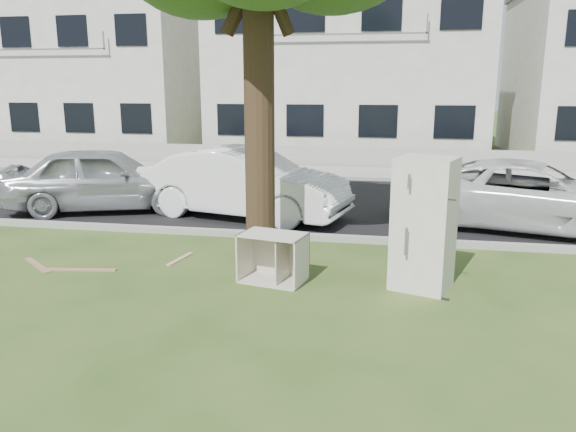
% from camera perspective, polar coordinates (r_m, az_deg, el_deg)
% --- Properties ---
extents(ground, '(120.00, 120.00, 0.00)m').
position_cam_1_polar(ground, '(8.65, -2.88, -6.63)').
color(ground, '#2A4719').
extents(road, '(120.00, 7.00, 0.01)m').
position_cam_1_polar(road, '(14.34, 2.59, 1.43)').
color(road, black).
rests_on(road, ground).
extents(kerb_near, '(120.00, 0.18, 0.12)m').
position_cam_1_polar(kerb_near, '(10.94, 0.05, -2.34)').
color(kerb_near, gray).
rests_on(kerb_near, ground).
extents(kerb_far, '(120.00, 0.18, 0.12)m').
position_cam_1_polar(kerb_far, '(17.81, 4.15, 3.71)').
color(kerb_far, gray).
rests_on(kerb_far, ground).
extents(sidewalk, '(120.00, 2.80, 0.01)m').
position_cam_1_polar(sidewalk, '(19.23, 4.63, 4.42)').
color(sidewalk, gray).
rests_on(sidewalk, ground).
extents(low_wall, '(120.00, 0.15, 0.70)m').
position_cam_1_polar(low_wall, '(20.76, 5.10, 6.02)').
color(low_wall, gray).
rests_on(low_wall, ground).
extents(townhouse_left, '(10.20, 8.16, 7.04)m').
position_cam_1_polar(townhouse_left, '(28.97, -18.83, 13.71)').
color(townhouse_left, silver).
rests_on(townhouse_left, ground).
extents(townhouse_center, '(11.22, 8.16, 7.44)m').
position_cam_1_polar(townhouse_center, '(25.50, 6.34, 14.92)').
color(townhouse_center, silver).
rests_on(townhouse_center, ground).
extents(fridge, '(0.99, 0.96, 1.93)m').
position_cam_1_polar(fridge, '(8.36, 13.65, -0.78)').
color(fridge, silver).
rests_on(fridge, ground).
extents(cabinet, '(1.07, 0.79, 0.75)m').
position_cam_1_polar(cabinet, '(8.53, -1.54, -4.25)').
color(cabinet, white).
rests_on(cabinet, ground).
extents(plank_a, '(1.15, 0.26, 0.02)m').
position_cam_1_polar(plank_a, '(9.72, -20.30, -5.14)').
color(plank_a, '#9D754C').
rests_on(plank_a, ground).
extents(plank_b, '(0.85, 0.71, 0.02)m').
position_cam_1_polar(plank_b, '(10.22, -24.11, -4.59)').
color(plank_b, '#966C4E').
rests_on(plank_b, ground).
extents(plank_c, '(0.22, 0.75, 0.02)m').
position_cam_1_polar(plank_c, '(9.85, -10.91, -4.30)').
color(plank_c, tan).
rests_on(plank_c, ground).
extents(car_center, '(4.96, 2.70, 1.55)m').
position_cam_1_polar(car_center, '(12.65, -4.48, 3.36)').
color(car_center, white).
rests_on(car_center, ground).
extents(car_right, '(5.49, 3.52, 1.41)m').
position_cam_1_polar(car_right, '(12.62, 23.47, 1.94)').
color(car_right, silver).
rests_on(car_right, ground).
extents(car_left, '(4.83, 3.17, 1.53)m').
position_cam_1_polar(car_left, '(13.96, -18.16, 3.63)').
color(car_left, '#989A9F').
rests_on(car_left, ground).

